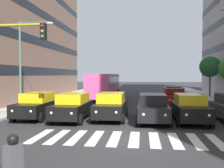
{
  "coord_description": "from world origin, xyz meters",
  "views": [
    {
      "loc": [
        -0.79,
        11.1,
        2.92
      ],
      "look_at": [
        1.37,
        -6.42,
        2.26
      ],
      "focal_mm": 39.4,
      "sensor_mm": 36.0,
      "label": 1
    }
  ],
  "objects_px": {
    "car_row2_1": "(173,97)",
    "street_tree_3": "(210,67)",
    "street_lamp_right": "(26,56)",
    "car_4": "(73,106)",
    "car_5": "(38,105)",
    "car_2": "(153,108)",
    "car_1": "(190,108)",
    "bus_behind_traffic": "(104,84)",
    "car_3": "(111,106)",
    "car_row2_0": "(174,96)"
  },
  "relations": [
    {
      "from": "car_1",
      "to": "car_row2_0",
      "type": "distance_m",
      "value": 8.42
    },
    {
      "from": "car_1",
      "to": "car_row2_0",
      "type": "relative_size",
      "value": 1.0
    },
    {
      "from": "car_2",
      "to": "bus_behind_traffic",
      "type": "relative_size",
      "value": 0.42
    },
    {
      "from": "car_3",
      "to": "car_4",
      "type": "height_order",
      "value": "same"
    },
    {
      "from": "street_tree_3",
      "to": "street_lamp_right",
      "type": "bearing_deg",
      "value": 39.96
    },
    {
      "from": "car_row2_1",
      "to": "street_tree_3",
      "type": "relative_size",
      "value": 0.86
    },
    {
      "from": "bus_behind_traffic",
      "to": "car_2",
      "type": "bearing_deg",
      "value": 111.06
    },
    {
      "from": "car_1",
      "to": "car_2",
      "type": "relative_size",
      "value": 1.0
    },
    {
      "from": "car_3",
      "to": "bus_behind_traffic",
      "type": "bearing_deg",
      "value": -79.23
    },
    {
      "from": "car_4",
      "to": "car_5",
      "type": "relative_size",
      "value": 1.0
    },
    {
      "from": "car_3",
      "to": "car_4",
      "type": "relative_size",
      "value": 1.0
    },
    {
      "from": "car_2",
      "to": "street_tree_3",
      "type": "distance_m",
      "value": 19.53
    },
    {
      "from": "bus_behind_traffic",
      "to": "street_lamp_right",
      "type": "distance_m",
      "value": 11.64
    },
    {
      "from": "car_1",
      "to": "car_5",
      "type": "distance_m",
      "value": 9.89
    },
    {
      "from": "car_4",
      "to": "bus_behind_traffic",
      "type": "height_order",
      "value": "bus_behind_traffic"
    },
    {
      "from": "car_2",
      "to": "street_tree_3",
      "type": "relative_size",
      "value": 0.86
    },
    {
      "from": "car_5",
      "to": "street_tree_3",
      "type": "relative_size",
      "value": 0.86
    },
    {
      "from": "car_2",
      "to": "car_3",
      "type": "xyz_separation_m",
      "value": [
        2.68,
        -0.57,
        0.0
      ]
    },
    {
      "from": "car_3",
      "to": "car_row2_1",
      "type": "bearing_deg",
      "value": -124.18
    },
    {
      "from": "car_row2_1",
      "to": "street_lamp_right",
      "type": "height_order",
      "value": "street_lamp_right"
    },
    {
      "from": "car_5",
      "to": "bus_behind_traffic",
      "type": "distance_m",
      "value": 13.11
    },
    {
      "from": "car_3",
      "to": "car_row2_1",
      "type": "distance_m",
      "value": 8.71
    },
    {
      "from": "street_lamp_right",
      "to": "street_tree_3",
      "type": "distance_m",
      "value": 23.01
    },
    {
      "from": "car_5",
      "to": "street_tree_3",
      "type": "bearing_deg",
      "value": -132.29
    },
    {
      "from": "bus_behind_traffic",
      "to": "street_lamp_right",
      "type": "height_order",
      "value": "street_lamp_right"
    },
    {
      "from": "car_1",
      "to": "car_4",
      "type": "distance_m",
      "value": 7.34
    },
    {
      "from": "car_row2_0",
      "to": "street_lamp_right",
      "type": "height_order",
      "value": "street_lamp_right"
    },
    {
      "from": "car_row2_1",
      "to": "street_tree_3",
      "type": "height_order",
      "value": "street_tree_3"
    },
    {
      "from": "car_4",
      "to": "car_row2_1",
      "type": "distance_m",
      "value": 10.73
    },
    {
      "from": "car_4",
      "to": "car_row2_0",
      "type": "distance_m",
      "value": 11.43
    },
    {
      "from": "car_row2_1",
      "to": "street_lamp_right",
      "type": "bearing_deg",
      "value": 22.91
    },
    {
      "from": "bus_behind_traffic",
      "to": "car_1",
      "type": "bearing_deg",
      "value": 119.4
    },
    {
      "from": "car_1",
      "to": "bus_behind_traffic",
      "type": "relative_size",
      "value": 0.42
    },
    {
      "from": "car_4",
      "to": "car_5",
      "type": "height_order",
      "value": "same"
    },
    {
      "from": "car_3",
      "to": "car_4",
      "type": "bearing_deg",
      "value": 15.32
    },
    {
      "from": "car_3",
      "to": "street_lamp_right",
      "type": "relative_size",
      "value": 0.64
    },
    {
      "from": "car_row2_0",
      "to": "street_lamp_right",
      "type": "bearing_deg",
      "value": 25.81
    },
    {
      "from": "car_2",
      "to": "car_5",
      "type": "bearing_deg",
      "value": -2.71
    },
    {
      "from": "car_row2_0",
      "to": "car_row2_1",
      "type": "distance_m",
      "value": 0.82
    },
    {
      "from": "car_4",
      "to": "street_lamp_right",
      "type": "relative_size",
      "value": 0.64
    },
    {
      "from": "car_2",
      "to": "car_5",
      "type": "xyz_separation_m",
      "value": [
        7.63,
        -0.36,
        0.0
      ]
    },
    {
      "from": "car_2",
      "to": "car_row2_1",
      "type": "xyz_separation_m",
      "value": [
        -2.22,
        -7.78,
        0.0
      ]
    },
    {
      "from": "car_3",
      "to": "street_tree_3",
      "type": "relative_size",
      "value": 0.86
    },
    {
      "from": "car_row2_1",
      "to": "bus_behind_traffic",
      "type": "height_order",
      "value": "bus_behind_traffic"
    },
    {
      "from": "car_row2_1",
      "to": "car_5",
      "type": "bearing_deg",
      "value": 36.99
    },
    {
      "from": "street_tree_3",
      "to": "car_1",
      "type": "bearing_deg",
      "value": 71.71
    },
    {
      "from": "car_1",
      "to": "car_3",
      "type": "height_order",
      "value": "same"
    },
    {
      "from": "street_lamp_right",
      "to": "car_1",
      "type": "bearing_deg",
      "value": 167.62
    },
    {
      "from": "car_4",
      "to": "street_tree_3",
      "type": "bearing_deg",
      "value": -126.57
    },
    {
      "from": "car_2",
      "to": "car_4",
      "type": "distance_m",
      "value": 5.08
    }
  ]
}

